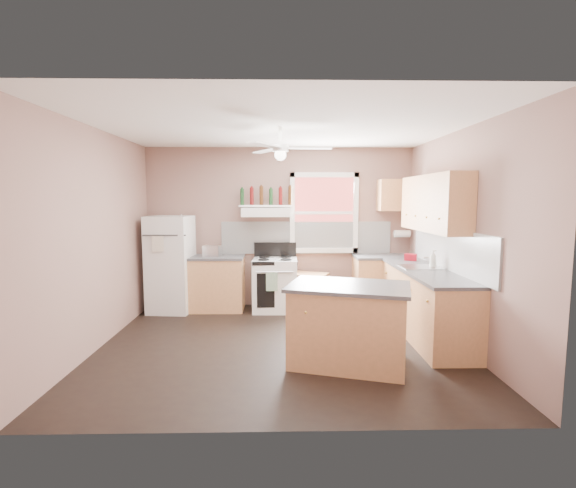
{
  "coord_description": "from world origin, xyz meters",
  "views": [
    {
      "loc": [
        -0.02,
        -5.13,
        1.84
      ],
      "look_at": [
        0.1,
        0.3,
        1.25
      ],
      "focal_mm": 26.0,
      "sensor_mm": 36.0,
      "label": 1
    }
  ],
  "objects_px": {
    "toaster": "(212,251)",
    "island": "(348,326)",
    "stove": "(275,285)",
    "cart": "(309,291)",
    "refrigerator": "(171,264)"
  },
  "relations": [
    {
      "from": "toaster",
      "to": "island",
      "type": "bearing_deg",
      "value": -35.42
    },
    {
      "from": "stove",
      "to": "island",
      "type": "height_order",
      "value": "same"
    },
    {
      "from": "toaster",
      "to": "island",
      "type": "distance_m",
      "value": 3.0
    },
    {
      "from": "stove",
      "to": "cart",
      "type": "relative_size",
      "value": 1.42
    },
    {
      "from": "refrigerator",
      "to": "island",
      "type": "bearing_deg",
      "value": -36.64
    },
    {
      "from": "island",
      "to": "cart",
      "type": "bearing_deg",
      "value": 113.44
    },
    {
      "from": "refrigerator",
      "to": "island",
      "type": "distance_m",
      "value": 3.41
    },
    {
      "from": "refrigerator",
      "to": "toaster",
      "type": "relative_size",
      "value": 5.58
    },
    {
      "from": "toaster",
      "to": "cart",
      "type": "bearing_deg",
      "value": 16.79
    },
    {
      "from": "stove",
      "to": "island",
      "type": "relative_size",
      "value": 0.7
    },
    {
      "from": "stove",
      "to": "cart",
      "type": "height_order",
      "value": "stove"
    },
    {
      "from": "refrigerator",
      "to": "stove",
      "type": "height_order",
      "value": "refrigerator"
    },
    {
      "from": "stove",
      "to": "refrigerator",
      "type": "bearing_deg",
      "value": -178.03
    },
    {
      "from": "stove",
      "to": "cart",
      "type": "bearing_deg",
      "value": 6.69
    },
    {
      "from": "toaster",
      "to": "cart",
      "type": "height_order",
      "value": "toaster"
    }
  ]
}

